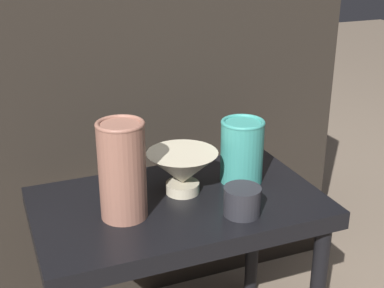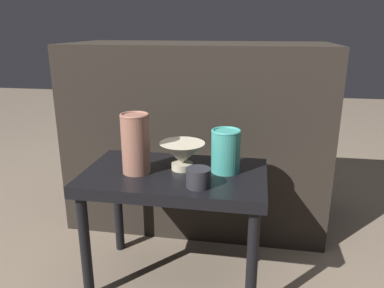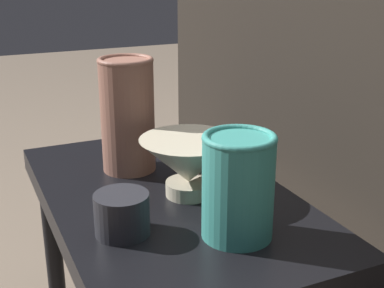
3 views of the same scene
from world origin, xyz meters
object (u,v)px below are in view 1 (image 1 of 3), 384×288
(bowl, at_px, (182,169))
(cup, at_px, (242,201))
(vase_textured_left, at_px, (122,169))
(vase_colorful_right, at_px, (242,150))

(bowl, relative_size, cup, 2.03)
(bowl, distance_m, vase_textured_left, 0.16)
(bowl, distance_m, cup, 0.16)
(vase_textured_left, bearing_deg, bowl, 19.52)
(vase_textured_left, relative_size, cup, 2.64)
(bowl, bearing_deg, cup, -60.09)
(bowl, distance_m, vase_colorful_right, 0.15)
(vase_colorful_right, xyz_separation_m, cup, (-0.07, -0.14, -0.05))
(vase_textured_left, xyz_separation_m, cup, (0.23, -0.08, -0.07))
(cup, bearing_deg, vase_colorful_right, 63.67)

